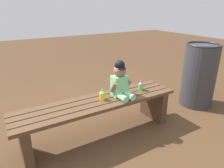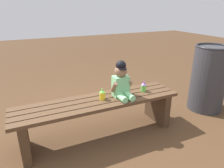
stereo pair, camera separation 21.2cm
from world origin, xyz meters
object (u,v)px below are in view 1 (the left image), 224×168
object	(u,v)px
sippy_cup_left	(102,95)
trash_bin	(199,75)
park_bench	(99,112)
child_figure	(120,81)
sippy_cup_right	(141,85)

from	to	relation	value
sippy_cup_left	trash_bin	bearing A→B (deg)	-0.73
park_bench	trash_bin	world-z (taller)	trash_bin
park_bench	child_figure	size ratio (longest dim) A/B	4.45
trash_bin	park_bench	bearing A→B (deg)	179.44
child_figure	sippy_cup_right	world-z (taller)	child_figure
park_bench	sippy_cup_left	xyz separation A→B (m)	(0.04, 0.00, 0.19)
sippy_cup_right	trash_bin	size ratio (longest dim) A/B	0.14
park_bench	child_figure	bearing A→B (deg)	-2.33
park_bench	child_figure	world-z (taller)	child_figure
trash_bin	sippy_cup_right	bearing A→B (deg)	178.90
child_figure	sippy_cup_left	distance (m)	0.25
child_figure	sippy_cup_left	world-z (taller)	child_figure
park_bench	sippy_cup_left	size ratio (longest dim) A/B	14.52
sippy_cup_right	sippy_cup_left	bearing A→B (deg)	180.00
child_figure	sippy_cup_right	bearing A→B (deg)	2.84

